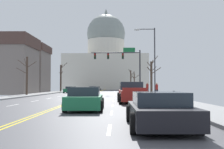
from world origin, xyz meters
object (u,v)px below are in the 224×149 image
(signal_gantry, at_px, (123,60))
(street_lamp_right, at_px, (152,56))
(sedan_near_02, at_px, (128,93))
(sedan_near_05, at_px, (159,110))
(sedan_oncoming_00, at_px, (70,90))
(sedan_oncoming_02, at_px, (97,89))
(pickup_truck_near_03, at_px, (132,93))
(sedan_near_04, at_px, (85,99))
(pedestrian_01, at_px, (147,88))
(sedan_near_01, at_px, (129,92))
(bicycle_parked, at_px, (173,97))
(sedan_near_00, at_px, (127,91))
(sedan_oncoming_01, at_px, (93,89))
(pedestrian_00, at_px, (157,89))

(signal_gantry, bearing_deg, street_lamp_right, -75.90)
(sedan_near_02, relative_size, sedan_near_05, 1.04)
(sedan_oncoming_00, relative_size, sedan_oncoming_02, 0.96)
(pickup_truck_near_03, xyz_separation_m, sedan_near_04, (-3.03, -6.63, -0.14))
(sedan_oncoming_02, distance_m, pedestrian_01, 43.05)
(sedan_near_01, distance_m, bicycle_parked, 12.23)
(sedan_near_02, bearing_deg, sedan_near_04, -103.76)
(pedestrian_01, bearing_deg, sedan_oncoming_00, 131.28)
(sedan_near_00, xyz_separation_m, pickup_truck_near_03, (-0.37, -17.70, 0.15))
(pedestrian_01, bearing_deg, sedan_near_02, -107.77)
(signal_gantry, xyz_separation_m, pedestrian_01, (3.21, -5.88, -4.35))
(signal_gantry, xyz_separation_m, sedan_near_01, (0.54, -9.14, -4.84))
(signal_gantry, bearing_deg, sedan_near_01, -86.64)
(sedan_near_05, distance_m, sedan_oncoming_01, 57.01)
(sedan_oncoming_02, relative_size, bicycle_parked, 2.50)
(street_lamp_right, bearing_deg, sedan_oncoming_00, 121.46)
(sedan_oncoming_00, bearing_deg, signal_gantry, -42.37)
(sedan_near_02, bearing_deg, sedan_oncoming_02, 97.37)
(sedan_near_05, bearing_deg, street_lamp_right, 82.86)
(sedan_near_00, bearing_deg, street_lamp_right, -73.78)
(sedan_oncoming_02, height_order, pedestrian_01, pedestrian_01)
(bicycle_parked, bearing_deg, signal_gantry, 99.54)
(signal_gantry, bearing_deg, pickup_truck_near_03, -89.58)
(pickup_truck_near_03, bearing_deg, sedan_near_05, -89.45)
(pedestrian_01, bearing_deg, bicycle_parked, -88.78)
(signal_gantry, relative_size, bicycle_parked, 4.47)
(pickup_truck_near_03, xyz_separation_m, sedan_oncoming_00, (-10.01, 30.14, -0.17))
(sedan_near_01, bearing_deg, sedan_oncoming_02, 98.83)
(pickup_truck_near_03, distance_m, bicycle_parked, 3.39)
(sedan_near_01, distance_m, pickup_truck_near_03, 12.03)
(sedan_near_02, distance_m, pickup_truck_near_03, 5.80)
(sedan_near_04, relative_size, pedestrian_00, 2.77)
(signal_gantry, distance_m, pedestrian_01, 7.99)
(sedan_near_05, xyz_separation_m, bicycle_parked, (3.25, 13.03, -0.06))
(sedan_near_02, height_order, sedan_oncoming_01, sedan_oncoming_01)
(sedan_near_02, height_order, sedan_oncoming_00, sedan_near_02)
(signal_gantry, bearing_deg, bicycle_parked, -80.46)
(sedan_near_00, xyz_separation_m, sedan_oncoming_01, (-7.15, 26.03, -0.01))
(signal_gantry, bearing_deg, sedan_near_05, -89.53)
(sedan_near_01, xyz_separation_m, sedan_near_05, (-0.26, -24.89, -0.03))
(sedan_near_00, relative_size, sedan_near_02, 0.96)
(pedestrian_00, xyz_separation_m, bicycle_parked, (-0.28, -10.71, -0.55))
(pickup_truck_near_03, bearing_deg, sedan_oncoming_02, 96.62)
(street_lamp_right, xyz_separation_m, bicycle_parked, (0.50, -8.93, -4.34))
(pedestrian_01, bearing_deg, sedan_oncoming_02, 103.01)
(sedan_near_01, bearing_deg, street_lamp_right, -49.58)
(sedan_near_05, bearing_deg, pedestrian_01, 84.07)
(sedan_near_02, relative_size, bicycle_parked, 2.64)
(sedan_oncoming_00, bearing_deg, street_lamp_right, -58.54)
(sedan_near_01, height_order, sedan_oncoming_02, sedan_near_01)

